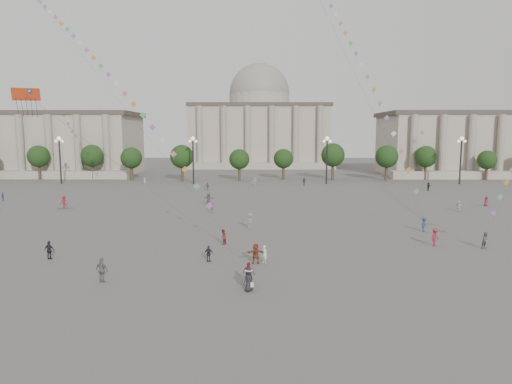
{
  "coord_description": "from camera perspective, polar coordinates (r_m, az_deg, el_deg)",
  "views": [
    {
      "loc": [
        -0.34,
        -32.33,
        11.39
      ],
      "look_at": [
        -0.57,
        12.0,
        5.66
      ],
      "focal_mm": 32.0,
      "sensor_mm": 36.0,
      "label": 1
    }
  ],
  "objects": [
    {
      "name": "kite_train_west",
      "position": [
        68.74,
        -18.78,
        14.21
      ],
      "size": [
        34.17,
        34.88,
        60.31
      ],
      "color": "#3F3F3F",
      "rests_on": "ground"
    },
    {
      "name": "person_crowd_16",
      "position": [
        92.22,
        -6.08,
        0.71
      ],
      "size": [
        0.96,
        0.55,
        1.53
      ],
      "primitive_type": "imported",
      "rotation": [
        0.0,
        0.0,
        6.08
      ],
      "color": "#5E5E63",
      "rests_on": "ground"
    },
    {
      "name": "dragon_kite",
      "position": [
        43.24,
        -26.47,
        9.77
      ],
      "size": [
        10.51,
        3.34,
        23.47
      ],
      "color": "red",
      "rests_on": "ground"
    },
    {
      "name": "kite_flyer_2",
      "position": [
        50.89,
        26.77,
        -5.42
      ],
      "size": [
        0.99,
        0.91,
        1.64
      ],
      "primitive_type": "imported",
      "rotation": [
        0.0,
        0.0,
        0.45
      ],
      "color": "#5C5C60",
      "rests_on": "ground"
    },
    {
      "name": "person_crowd_0",
      "position": [
        100.32,
        6.03,
        1.31
      ],
      "size": [
        1.09,
        0.93,
        1.75
      ],
      "primitive_type": "imported",
      "rotation": [
        0.0,
        0.0,
        0.59
      ],
      "color": "navy",
      "rests_on": "ground"
    },
    {
      "name": "person_crowd_4",
      "position": [
        98.45,
        -0.12,
        1.26
      ],
      "size": [
        1.5,
        1.65,
        1.83
      ],
      "primitive_type": "imported",
      "rotation": [
        0.0,
        0.0,
        4.02
      ],
      "color": "silver",
      "rests_on": "ground"
    },
    {
      "name": "person_crowd_6",
      "position": [
        54.64,
        -0.78,
        -3.65
      ],
      "size": [
        1.28,
        0.8,
        1.91
      ],
      "primitive_type": "imported",
      "rotation": [
        0.0,
        0.0,
        6.2
      ],
      "color": "slate",
      "rests_on": "ground"
    },
    {
      "name": "person_crowd_12",
      "position": [
        73.36,
        -5.93,
        -0.84
      ],
      "size": [
        1.87,
        0.85,
        1.95
      ],
      "primitive_type": "imported",
      "rotation": [
        0.0,
        0.0,
        2.98
      ],
      "color": "slate",
      "rests_on": "ground"
    },
    {
      "name": "lamp_post_mid_west",
      "position": [
        103.46,
        -7.87,
        5.06
      ],
      "size": [
        2.0,
        0.9,
        10.65
      ],
      "color": "#262628",
      "rests_on": "ground"
    },
    {
      "name": "lamp_post_far_west",
      "position": [
        111.73,
        -23.34,
        4.7
      ],
      "size": [
        2.0,
        0.9,
        10.65
      ],
      "color": "#262628",
      "rests_on": "ground"
    },
    {
      "name": "kite_flyer_0",
      "position": [
        47.14,
        -4.15,
        -5.63
      ],
      "size": [
        0.89,
        0.97,
        1.6
      ],
      "primitive_type": "imported",
      "rotation": [
        0.0,
        0.0,
        4.25
      ],
      "color": "maroon",
      "rests_on": "ground"
    },
    {
      "name": "person_crowd_2",
      "position": [
        76.26,
        -22.88,
        -1.1
      ],
      "size": [
        1.28,
        1.37,
        1.86
      ],
      "primitive_type": "imported",
      "rotation": [
        0.0,
        0.0,
        0.91
      ],
      "color": "maroon",
      "rests_on": "ground"
    },
    {
      "name": "tourist_2",
      "position": [
        40.33,
        -0.04,
        -7.69
      ],
      "size": [
        1.72,
        0.64,
        1.82
      ],
      "primitive_type": "imported",
      "rotation": [
        0.0,
        0.0,
        3.21
      ],
      "color": "brown",
      "rests_on": "ground"
    },
    {
      "name": "hat_person",
      "position": [
        33.56,
        -0.92,
        -10.87
      ],
      "size": [
        0.98,
        0.96,
        1.7
      ],
      "color": "black",
      "rests_on": "ground"
    },
    {
      "name": "person_crowd_19",
      "position": [
        80.14,
        26.82,
        -1.04
      ],
      "size": [
        0.85,
        0.65,
        1.56
      ],
      "primitive_type": "imported",
      "rotation": [
        0.0,
        0.0,
        0.23
      ],
      "color": "maroon",
      "rests_on": "ground"
    },
    {
      "name": "tourist_1",
      "position": [
        45.7,
        -24.42,
        -6.64
      ],
      "size": [
        1.05,
        0.58,
        1.69
      ],
      "primitive_type": "imported",
      "rotation": [
        0.0,
        0.0,
        2.96
      ],
      "color": "black",
      "rests_on": "ground"
    },
    {
      "name": "person_crowd_17",
      "position": [
        65.79,
        -5.48,
        -1.97
      ],
      "size": [
        0.74,
        1.07,
        1.52
      ],
      "primitive_type": "imported",
      "rotation": [
        0.0,
        0.0,
        1.76
      ],
      "color": "#9B2A37",
      "rests_on": "ground"
    },
    {
      "name": "hall_central",
      "position": [
        161.58,
        0.43,
        8.38
      ],
      "size": [
        48.3,
        34.3,
        35.5
      ],
      "color": "#A9A08E",
      "rests_on": "ground"
    },
    {
      "name": "tree_row",
      "position": [
        110.5,
        0.48,
        4.26
      ],
      "size": [
        137.12,
        5.12,
        8.0
      ],
      "color": "#3D2E1E",
      "rests_on": "ground"
    },
    {
      "name": "ground",
      "position": [
        34.28,
        0.87,
        -12.04
      ],
      "size": [
        360.0,
        360.0,
        0.0
      ],
      "primitive_type": "plane",
      "color": "#504E4B",
      "rests_on": "ground"
    },
    {
      "name": "lamp_post_far_east",
      "position": [
        112.0,
        24.27,
        4.65
      ],
      "size": [
        2.0,
        0.9,
        10.65
      ],
      "color": "#262628",
      "rests_on": "ground"
    },
    {
      "name": "person_crowd_18",
      "position": [
        87.81,
        -29.09,
        -0.53
      ],
      "size": [
        0.65,
        0.95,
        1.49
      ],
      "primitive_type": "imported",
      "rotation": [
        0.0,
        0.0,
        5.08
      ],
      "color": "#394F81",
      "rests_on": "ground"
    },
    {
      "name": "tourist_0",
      "position": [
        34.87,
        -0.91,
        -10.17
      ],
      "size": [
        1.12,
        0.86,
        1.76
      ],
      "primitive_type": "imported",
      "rotation": [
        0.0,
        0.0,
        2.66
      ],
      "color": "maroon",
      "rests_on": "ground"
    },
    {
      "name": "person_crowd_10",
      "position": [
        104.0,
        -13.74,
        1.29
      ],
      "size": [
        0.65,
        0.65,
        1.53
      ],
      "primitive_type": "imported",
      "rotation": [
        0.0,
        0.0,
        2.36
      ],
      "color": "silver",
      "rests_on": "ground"
    },
    {
      "name": "person_crowd_13",
      "position": [
        40.48,
        1.06,
        -7.78
      ],
      "size": [
        0.7,
        0.68,
        1.62
      ],
      "primitive_type": "imported",
      "rotation": [
        0.0,
        0.0,
        2.45
      ],
      "color": "silver",
      "rests_on": "ground"
    },
    {
      "name": "tourist_3",
      "position": [
        37.39,
        -18.7,
        -9.22
      ],
      "size": [
        1.22,
        0.92,
        1.93
      ],
      "primitive_type": "imported",
      "rotation": [
        0.0,
        0.0,
        2.68
      ],
      "color": "slate",
      "rests_on": "ground"
    },
    {
      "name": "tourist_4",
      "position": [
        41.13,
        -5.93,
        -7.68
      ],
      "size": [
        0.93,
        0.55,
        1.48
      ],
      "primitive_type": "imported",
      "rotation": [
        0.0,
        0.0,
        2.92
      ],
      "color": "#222227",
      "rests_on": "ground"
    },
    {
      "name": "kite_flyer_1",
      "position": [
        56.53,
        20.28,
        -3.83
      ],
      "size": [
        1.24,
        1.22,
        1.71
      ],
      "primitive_type": "imported",
      "rotation": [
        0.0,
        0.0,
        0.75
      ],
      "color": "navy",
      "rests_on": "ground"
    },
    {
      "name": "person_crowd_7",
      "position": [
        73.22,
        23.99,
        -1.6
      ],
      "size": [
        1.52,
        0.83,
        1.57
      ],
      "primitive_type": "imported",
      "rotation": [
        0.0,
        0.0,
        2.88
      ],
      "color": "silver",
      "rests_on": "ground"
    },
    {
      "name": "kite_train_mid",
      "position": [
        78.71,
        9.65,
        20.88
      ],
      "size": [
        14.47,
        44.08,
        70.01
      ],
      "color": "#3F3F3F",
      "rests_on": "ground"
    },
    {
      "name": "person_crowd_8",
      "position": [
        49.87,
        21.48,
        -5.28
      ],
      "size": [
        1.35,
        1.27,
        1.83
      ],
      "primitive_type": "imported",
      "rotation": [
        0.0,
        0.0,
        0.68
      ],
      "color": "maroon",
      "rests_on": "ground"
    },
    {
      "name": "lamp_post_mid_east",
      "position": [
        103.56,
        8.86,
        5.05
      ],
      "size": [
        2.0,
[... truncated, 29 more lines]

